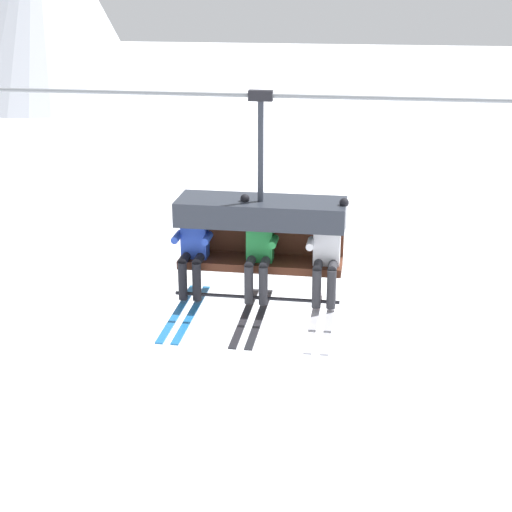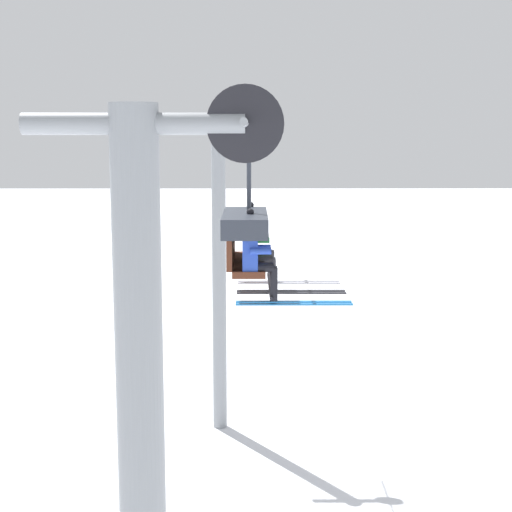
% 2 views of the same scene
% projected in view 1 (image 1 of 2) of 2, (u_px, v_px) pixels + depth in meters
% --- Properties ---
extents(lift_cable, '(16.01, 0.05, 0.05)m').
position_uv_depth(lift_cable, '(322.00, 97.00, 8.92)').
color(lift_cable, gray).
extents(chairlift_chair, '(2.06, 0.74, 2.48)m').
position_uv_depth(chairlift_chair, '(261.00, 222.00, 9.62)').
color(chairlift_chair, '#512819').
extents(skier_blue, '(0.46, 1.70, 1.23)m').
position_uv_depth(skier_blue, '(193.00, 248.00, 9.63)').
color(skier_blue, '#2847B7').
extents(skier_green, '(0.48, 1.70, 1.34)m').
position_uv_depth(skier_green, '(258.00, 249.00, 9.52)').
color(skier_green, '#23843D').
extents(skier_white, '(0.48, 1.70, 1.34)m').
position_uv_depth(skier_white, '(326.00, 253.00, 9.40)').
color(skier_white, silver).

